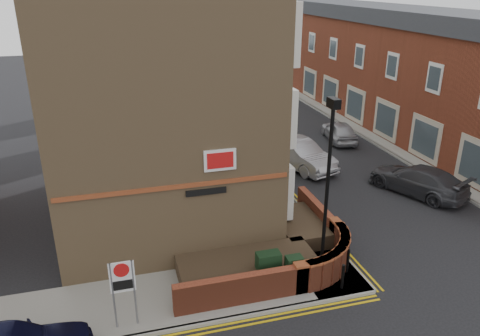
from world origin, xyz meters
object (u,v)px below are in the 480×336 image
Objects in this scene: zone_sign at (123,282)px; silver_car_near at (299,154)px; utility_cabinet_large at (268,269)px; lamppost at (327,192)px.

zone_sign is 14.54m from silver_car_near.
utility_cabinet_large is 4.86m from zone_sign.
lamppost is 5.25× the size of utility_cabinet_large.
silver_car_near reaches higher than utility_cabinet_large.
zone_sign is at bearing -173.93° from lamppost.
utility_cabinet_large is at bearing -136.97° from silver_car_near.
zone_sign is at bearing -170.31° from utility_cabinet_large.
zone_sign is at bearing -152.12° from silver_car_near.
zone_sign reaches higher than silver_car_near.
silver_car_near is at bearing 47.26° from zone_sign.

